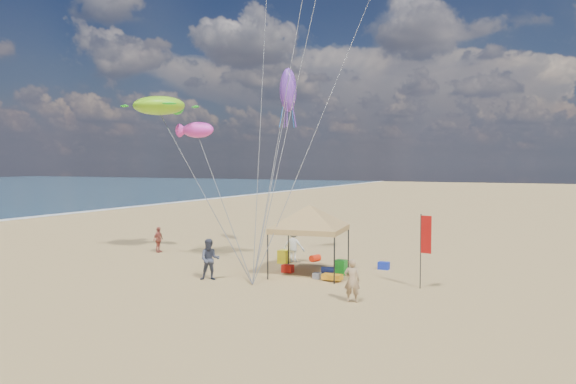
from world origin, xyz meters
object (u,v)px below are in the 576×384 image
at_px(feather_flag, 425,239).
at_px(cooler_blue, 384,266).
at_px(chair_yellow, 283,257).
at_px(beach_cart, 332,277).
at_px(canopy_tent, 310,207).
at_px(cooler_red, 288,269).
at_px(person_near_b, 210,259).
at_px(person_far_a, 158,240).
at_px(person_near_c, 294,245).
at_px(chair_green, 341,267).
at_px(person_near_a, 352,280).

xyz_separation_m(feather_flag, cooler_blue, (-2.73, 3.42, -1.94)).
distance_m(chair_yellow, beach_cart, 5.01).
xyz_separation_m(chair_yellow, beach_cart, (3.99, -3.02, -0.15)).
relative_size(canopy_tent, cooler_red, 11.61).
bearing_deg(person_near_b, canopy_tent, 10.64).
xyz_separation_m(canopy_tent, cooler_red, (-1.20, 0.06, -3.06)).
xyz_separation_m(person_near_b, person_far_a, (-7.20, 5.13, -0.18)).
relative_size(cooler_blue, person_far_a, 0.35).
bearing_deg(person_near_b, person_near_c, 46.11).
bearing_deg(chair_green, beach_cart, -83.75).
xyz_separation_m(chair_yellow, person_near_a, (6.02, -6.16, 0.49)).
distance_m(chair_green, person_near_b, 6.28).
height_order(person_near_a, person_far_a, person_near_a).
xyz_separation_m(canopy_tent, person_near_c, (-2.14, 2.72, -2.33)).
bearing_deg(canopy_tent, person_near_b, -140.23).
distance_m(cooler_blue, beach_cart, 3.94).
height_order(cooler_red, beach_cart, cooler_red).
xyz_separation_m(feather_flag, person_near_c, (-7.69, 3.26, -1.21)).
bearing_deg(chair_yellow, person_near_c, 55.10).
height_order(cooler_red, person_near_c, person_near_c).
distance_m(cooler_blue, person_near_b, 8.81).
xyz_separation_m(cooler_red, beach_cart, (2.69, -0.89, 0.01)).
xyz_separation_m(chair_green, person_near_b, (-4.97, -3.79, 0.60)).
bearing_deg(cooler_red, beach_cart, -18.37).
height_order(cooler_blue, person_far_a, person_far_a).
relative_size(cooler_red, chair_yellow, 0.77).
height_order(feather_flag, chair_yellow, feather_flag).
bearing_deg(person_near_b, beach_cart, -5.81).
relative_size(beach_cart, person_near_c, 0.49).
relative_size(chair_yellow, beach_cart, 0.78).
bearing_deg(beach_cart, person_far_a, 166.72).
relative_size(cooler_blue, chair_yellow, 0.77).
bearing_deg(chair_green, feather_flag, -16.97).
bearing_deg(cooler_blue, person_near_c, -178.23).
xyz_separation_m(person_near_a, person_far_a, (-14.37, 6.04, -0.07)).
bearing_deg(person_far_a, person_near_c, -91.78).
bearing_deg(feather_flag, person_far_a, 170.89).
bearing_deg(chair_yellow, feather_flag, -18.80).
bearing_deg(person_far_a, cooler_red, -107.76).
bearing_deg(cooler_red, feather_flag, -5.16).
distance_m(canopy_tent, person_near_c, 4.17).
height_order(feather_flag, cooler_blue, feather_flag).
bearing_deg(cooler_red, person_far_a, 168.18).
xyz_separation_m(canopy_tent, person_far_a, (-10.86, 2.09, -2.48)).
bearing_deg(beach_cart, cooler_blue, 70.10).
relative_size(chair_yellow, person_near_a, 0.42).
height_order(canopy_tent, chair_yellow, canopy_tent).
bearing_deg(cooler_blue, canopy_tent, -134.50).
bearing_deg(feather_flag, person_near_a, -120.79).
bearing_deg(person_near_b, chair_yellow, 48.45).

